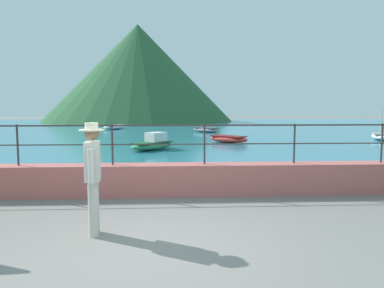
# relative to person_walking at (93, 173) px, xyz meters

# --- Properties ---
(ground_plane) EXTENTS (120.00, 120.00, 0.00)m
(ground_plane) POSITION_rel_person_walking_xyz_m (0.92, -0.68, -0.98)
(ground_plane) COLOR slate
(promenade_wall) EXTENTS (20.00, 0.56, 0.70)m
(promenade_wall) POSITION_rel_person_walking_xyz_m (0.92, 2.52, -0.63)
(promenade_wall) COLOR #BC605B
(promenade_wall) RESTS_ON ground
(railing) EXTENTS (18.44, 0.04, 0.90)m
(railing) POSITION_rel_person_walking_xyz_m (0.92, 2.52, 0.35)
(railing) COLOR #383330
(railing) RESTS_ON promenade_wall
(lake_water) EXTENTS (64.00, 44.32, 0.06)m
(lake_water) POSITION_rel_person_walking_xyz_m (0.92, 25.16, -0.95)
(lake_water) COLOR teal
(lake_water) RESTS_ON ground
(hill_main) EXTENTS (23.25, 23.25, 11.83)m
(hill_main) POSITION_rel_person_walking_xyz_m (-2.94, 40.95, 4.94)
(hill_main) COLOR #285633
(hill_main) RESTS_ON ground
(person_walking) EXTENTS (0.38, 0.57, 1.75)m
(person_walking) POSITION_rel_person_walking_xyz_m (0.00, 0.00, 0.00)
(person_walking) COLOR beige
(person_walking) RESTS_ON ground
(boat_0) EXTENTS (2.24, 2.28, 0.76)m
(boat_0) POSITION_rel_person_walking_xyz_m (0.36, 10.57, -0.65)
(boat_0) COLOR #338C59
(boat_0) RESTS_ON lake_water
(boat_1) EXTENTS (1.76, 2.47, 1.72)m
(boat_1) POSITION_rel_person_walking_xyz_m (13.13, 14.85, -0.72)
(boat_1) COLOR white
(boat_1) RESTS_ON lake_water
(boat_3) EXTENTS (2.30, 2.23, 0.36)m
(boat_3) POSITION_rel_person_walking_xyz_m (3.71, 21.00, -0.72)
(boat_3) COLOR gray
(boat_3) RESTS_ON lake_water
(boat_4) EXTENTS (2.31, 2.21, 0.36)m
(boat_4) POSITION_rel_person_walking_xyz_m (4.17, 13.59, -0.72)
(boat_4) COLOR red
(boat_4) RESTS_ON lake_water
(boat_5) EXTENTS (2.07, 2.39, 0.36)m
(boat_5) POSITION_rel_person_walking_xyz_m (-3.48, 24.77, -0.72)
(boat_5) COLOR white
(boat_5) RESTS_ON lake_water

